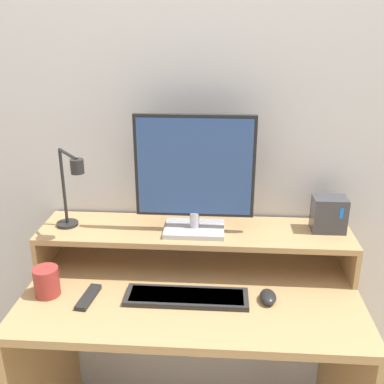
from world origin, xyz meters
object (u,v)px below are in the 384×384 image
at_px(monitor, 194,175).
at_px(mug, 47,282).
at_px(desk_lamp, 71,189).
at_px(remote_control, 88,297).
at_px(keyboard, 187,297).
at_px(mouse, 268,297).
at_px(router_dock, 329,214).

height_order(monitor, mug, monitor).
relative_size(desk_lamp, remote_control, 2.06).
distance_m(desk_lamp, mug, 0.34).
height_order(monitor, desk_lamp, monitor).
distance_m(keyboard, remote_control, 0.34).
distance_m(remote_control, mug, 0.16).
bearing_deg(mouse, keyboard, -178.03).
distance_m(keyboard, mug, 0.49).
bearing_deg(remote_control, router_dock, 18.23).
distance_m(desk_lamp, keyboard, 0.57).
relative_size(mouse, mug, 0.84).
bearing_deg(router_dock, desk_lamp, -175.22).
bearing_deg(desk_lamp, mug, -105.91).
relative_size(router_dock, remote_control, 0.89).
relative_size(monitor, router_dock, 3.32).
bearing_deg(mug, remote_control, -6.95).
bearing_deg(router_dock, mouse, -133.35).
relative_size(monitor, keyboard, 1.04).
xyz_separation_m(monitor, router_dock, (0.51, 0.04, -0.16)).
xyz_separation_m(remote_control, mug, (-0.15, 0.02, 0.04)).
height_order(monitor, remote_control, monitor).
distance_m(monitor, desk_lamp, 0.45).
distance_m(router_dock, mouse, 0.40).
height_order(monitor, keyboard, monitor).
distance_m(router_dock, remote_control, 0.93).
bearing_deg(mouse, mug, -179.02).
bearing_deg(remote_control, monitor, 34.48).
relative_size(monitor, desk_lamp, 1.43).
relative_size(router_dock, mouse, 1.52).
distance_m(monitor, keyboard, 0.43).
bearing_deg(router_dock, remote_control, -161.77).
bearing_deg(keyboard, mouse, 1.97).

